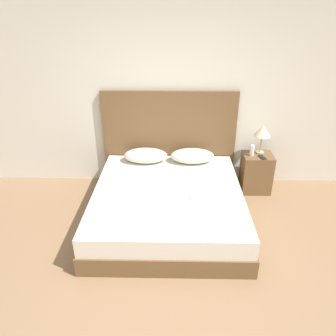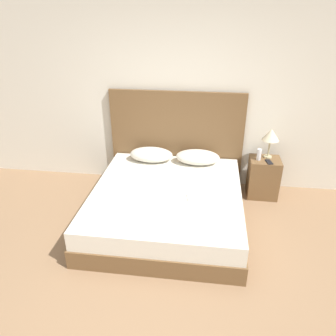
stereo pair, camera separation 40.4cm
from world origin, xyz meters
name	(u,v)px [view 1 (the left image)]	position (x,y,z in m)	size (l,w,h in m)	color
ground_plane	(170,303)	(0.00, 0.00, 0.00)	(16.00, 16.00, 0.00)	#8C6B4C
wall_back	(172,95)	(0.00, 2.44, 1.35)	(10.00, 0.06, 2.70)	silver
bed	(168,205)	(-0.04, 1.32, 0.22)	(1.87, 2.04, 0.45)	brown
headboard	(169,139)	(-0.04, 2.37, 0.71)	(1.96, 0.05, 1.43)	brown
pillow_left	(146,155)	(-0.38, 2.12, 0.55)	(0.62, 0.35, 0.20)	silver
pillow_right	(192,156)	(0.29, 2.12, 0.55)	(0.62, 0.35, 0.20)	silver
phone_on_bed	(193,196)	(0.26, 1.16, 0.46)	(0.10, 0.16, 0.01)	#B7B7BC
nightstand	(256,173)	(1.24, 2.12, 0.29)	(0.42, 0.36, 0.58)	brown
table_lamp	(263,131)	(1.28, 2.19, 0.91)	(0.23, 0.23, 0.42)	tan
phone_on_nightstand	(262,157)	(1.27, 2.03, 0.58)	(0.10, 0.16, 0.01)	black
toiletry_bottle	(252,150)	(1.14, 2.09, 0.66)	(0.06, 0.06, 0.16)	silver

